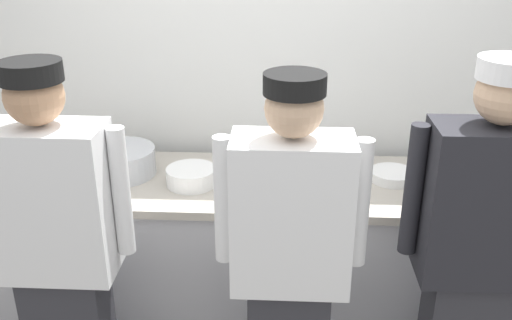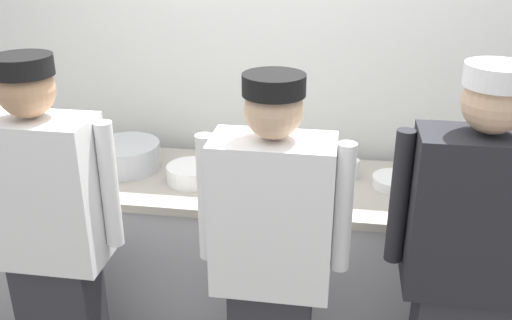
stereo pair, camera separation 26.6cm
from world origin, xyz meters
name	(u,v)px [view 2 (the right image)]	position (x,y,z in m)	size (l,w,h in m)	color
wall_back	(279,48)	(0.00, 0.84, 1.45)	(5.05, 0.10, 2.89)	white
prep_counter	(265,257)	(0.00, 0.37, 0.45)	(3.22, 0.69, 0.89)	#B2B2B7
chef_near_left	(51,240)	(-0.79, -0.29, 0.87)	(0.60, 0.24, 1.64)	#2D2D33
chef_center	(272,264)	(0.12, -0.30, 0.86)	(0.59, 0.24, 1.61)	#2D2D33
chef_far_right	(466,267)	(0.85, -0.25, 0.88)	(0.60, 0.24, 1.66)	#2D2D33
plate_stack_front	(395,182)	(0.63, 0.41, 0.91)	(0.22, 0.22, 0.05)	white
plate_stack_rear	(192,173)	(-0.36, 0.31, 0.93)	(0.24, 0.24, 0.08)	white
mixing_bowl_steel	(125,156)	(-0.74, 0.41, 0.96)	(0.36, 0.36, 0.13)	#B7BABF
sheet_tray	(286,184)	(0.11, 0.33, 0.90)	(0.41, 0.32, 0.02)	#B7BABF
squeeze_bottle_primary	(77,156)	(-0.94, 0.30, 0.99)	(0.06, 0.06, 0.21)	orange
ramekin_yellow_sauce	(426,201)	(0.75, 0.22, 0.92)	(0.09, 0.09, 0.05)	white
deli_cup	(350,168)	(0.41, 0.48, 0.94)	(0.09, 0.09, 0.09)	white
chefs_knife	(460,184)	(0.94, 0.47, 0.90)	(0.27, 0.03, 0.02)	#B7BABF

